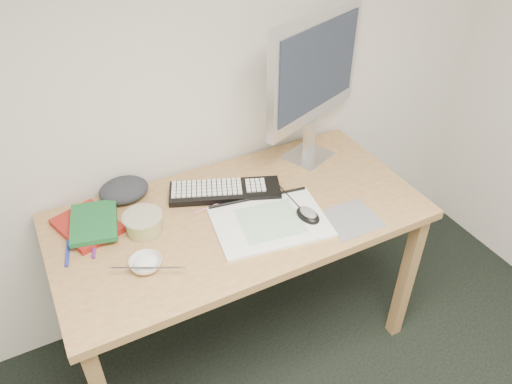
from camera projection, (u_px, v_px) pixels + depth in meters
desk at (240, 229)px, 1.94m from camera, size 1.40×0.70×0.75m
mousepad at (351, 219)px, 1.86m from camera, size 0.20×0.18×0.00m
sketchpad at (270, 222)px, 1.84m from camera, size 0.45×0.35×0.01m
keyboard at (225, 191)px, 1.98m from camera, size 0.46×0.29×0.03m
monitor at (314, 73)px, 1.96m from camera, size 0.52×0.23×0.63m
mouse at (308, 213)px, 1.85m from camera, size 0.08×0.12×0.04m
rice_bowl at (146, 264)px, 1.66m from camera, size 0.12×0.12×0.03m
chopsticks at (147, 268)px, 1.62m from camera, size 0.22×0.13×0.02m
fruit_tub at (143, 223)px, 1.79m from camera, size 0.17×0.17×0.07m
book_red at (87, 226)px, 1.82m from camera, size 0.24×0.28×0.02m
book_green at (94, 222)px, 1.80m from camera, size 0.21×0.25×0.02m
cloth_lump at (124, 190)px, 1.95m from camera, size 0.17×0.14×0.07m
pencil_pink at (215, 205)px, 1.93m from camera, size 0.19×0.03×0.01m
pencil_tan at (227, 200)px, 1.95m from camera, size 0.11×0.14×0.01m
pencil_black at (268, 197)px, 1.96m from camera, size 0.17×0.04×0.01m
marker_blue at (68, 252)px, 1.72m from camera, size 0.04×0.14×0.01m
marker_orange at (85, 232)px, 1.80m from camera, size 0.02×0.14×0.01m
marker_purple at (94, 245)px, 1.75m from camera, size 0.04×0.13×0.01m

